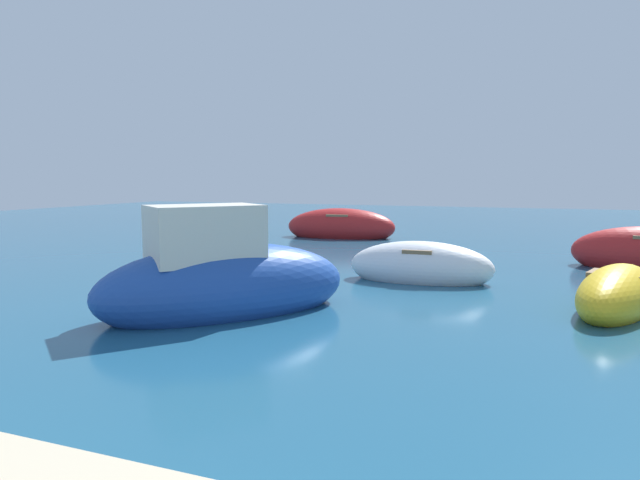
% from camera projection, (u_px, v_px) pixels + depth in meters
% --- Properties ---
extents(moored_boat_0, '(3.15, 1.33, 1.12)m').
position_uv_depth(moored_boat_0, '(420.00, 267.00, 12.48)').
color(moored_boat_0, white).
rests_on(moored_boat_0, ground).
extents(moored_boat_3, '(4.01, 4.43, 2.14)m').
position_uv_depth(moored_boat_3, '(223.00, 281.00, 9.50)').
color(moored_boat_3, '#1E479E').
rests_on(moored_boat_3, ground).
extents(moored_boat_4, '(1.94, 3.36, 1.00)m').
position_uv_depth(moored_boat_4, '(617.00, 295.00, 9.68)').
color(moored_boat_4, gold).
rests_on(moored_boat_4, ground).
extents(moored_boat_5, '(4.24, 1.97, 1.41)m').
position_uv_depth(moored_boat_5, '(341.00, 227.00, 21.54)').
color(moored_boat_5, '#B21E1E').
rests_on(moored_boat_5, ground).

